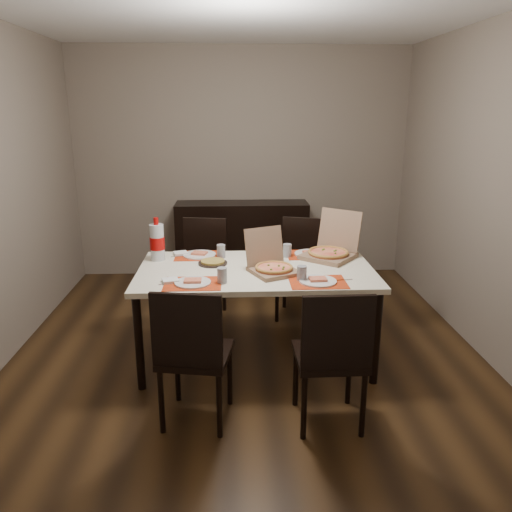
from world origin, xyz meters
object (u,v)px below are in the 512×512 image
(sideboard, at_px, (242,241))
(soda_bottle, at_px, (157,242))
(dining_table, at_px, (256,277))
(chair_near_right, at_px, (332,353))
(chair_far_left, at_px, (203,264))
(pizza_box_center, at_px, (272,265))
(chair_far_right, at_px, (301,263))
(chair_near_left, at_px, (193,351))
(dip_bowl, at_px, (259,258))

(sideboard, xyz_separation_m, soda_bottle, (-0.71, -1.69, 0.45))
(dining_table, distance_m, soda_bottle, 0.85)
(dining_table, relative_size, soda_bottle, 5.14)
(chair_near_right, bearing_deg, chair_far_left, 115.44)
(pizza_box_center, bearing_deg, dining_table, 140.28)
(dining_table, bearing_deg, sideboard, 92.06)
(chair_near_right, height_order, chair_far_right, same)
(chair_near_left, xyz_separation_m, pizza_box_center, (0.54, 0.78, 0.29))
(chair_far_right, bearing_deg, dip_bowl, -124.30)
(sideboard, relative_size, chair_far_left, 1.61)
(dining_table, bearing_deg, chair_near_right, -66.23)
(chair_near_left, bearing_deg, chair_far_right, 62.71)
(chair_far_left, bearing_deg, soda_bottle, -116.70)
(sideboard, xyz_separation_m, chair_far_left, (-0.39, -1.05, 0.06))
(chair_near_right, relative_size, soda_bottle, 2.65)
(chair_near_right, xyz_separation_m, chair_far_left, (-0.88, 1.85, 0.00))
(chair_near_right, bearing_deg, chair_near_left, 175.47)
(dining_table, relative_size, pizza_box_center, 4.02)
(chair_far_left, bearing_deg, dining_table, -62.85)
(pizza_box_center, xyz_separation_m, soda_bottle, (-0.90, 0.36, 0.10))
(chair_far_right, distance_m, pizza_box_center, 1.07)
(soda_bottle, bearing_deg, pizza_box_center, -21.71)
(chair_near_left, distance_m, chair_near_right, 0.85)
(sideboard, height_order, dining_table, sideboard)
(dining_table, xyz_separation_m, soda_bottle, (-0.78, 0.26, 0.21))
(chair_far_left, bearing_deg, chair_near_right, -64.56)
(dining_table, xyz_separation_m, chair_near_right, (0.42, -0.95, -0.17))
(sideboard, height_order, chair_far_right, chair_far_right)
(chair_far_right, height_order, soda_bottle, soda_bottle)
(chair_near_left, relative_size, soda_bottle, 2.65)
(sideboard, height_order, pizza_box_center, pizza_box_center)
(chair_near_left, distance_m, dip_bowl, 1.22)
(chair_far_left, bearing_deg, chair_far_right, -1.78)
(chair_near_left, xyz_separation_m, soda_bottle, (-0.35, 1.14, 0.39))
(dip_bowl, bearing_deg, sideboard, 93.39)
(chair_far_left, xyz_separation_m, chair_far_right, (0.94, -0.03, 0.00))
(pizza_box_center, bearing_deg, soda_bottle, 158.29)
(chair_near_right, relative_size, pizza_box_center, 2.08)
(dining_table, height_order, dip_bowl, dip_bowl)
(chair_near_left, distance_m, chair_far_right, 1.97)
(chair_far_right, bearing_deg, chair_near_right, -91.83)
(chair_near_left, bearing_deg, chair_far_left, 91.08)
(chair_far_left, xyz_separation_m, soda_bottle, (-0.32, -0.64, 0.39))
(sideboard, distance_m, pizza_box_center, 2.09)
(chair_far_right, xyz_separation_m, soda_bottle, (-1.26, -0.61, 0.39))
(chair_near_right, distance_m, pizza_box_center, 0.95)
(dining_table, height_order, soda_bottle, soda_bottle)
(pizza_box_center, xyz_separation_m, dip_bowl, (-0.08, 0.32, -0.04))
(dining_table, height_order, pizza_box_center, pizza_box_center)
(dip_bowl, bearing_deg, dining_table, -98.21)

